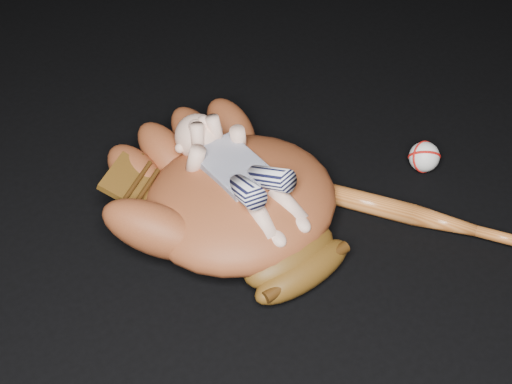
% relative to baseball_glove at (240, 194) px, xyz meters
% --- Properties ---
extents(baseball_glove, '(0.49, 0.55, 0.17)m').
position_rel_baseball_glove_xyz_m(baseball_glove, '(0.00, 0.00, 0.00)').
color(baseball_glove, maroon).
rests_on(baseball_glove, ground).
extents(newborn_baby, '(0.16, 0.35, 0.14)m').
position_rel_baseball_glove_xyz_m(newborn_baby, '(0.01, 0.00, 0.05)').
color(newborn_baby, beige).
rests_on(newborn_baby, baseball_glove).
extents(baseball_bat, '(0.28, 0.41, 0.04)m').
position_rel_baseball_glove_xyz_m(baseball_bat, '(0.29, -0.23, -0.06)').
color(baseball_bat, '#B15922').
rests_on(baseball_bat, ground).
extents(baseball, '(0.09, 0.09, 0.07)m').
position_rel_baseball_glove_xyz_m(baseball, '(0.41, -0.11, -0.05)').
color(baseball, white).
rests_on(baseball, ground).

